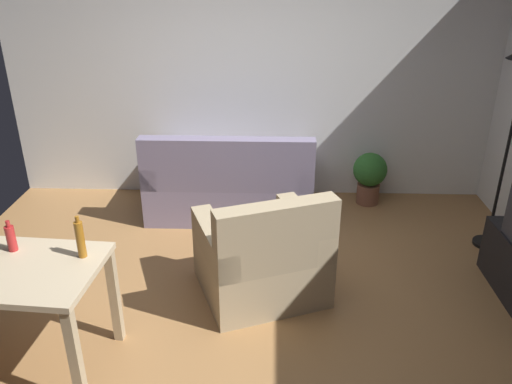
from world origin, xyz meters
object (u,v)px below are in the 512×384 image
couch (230,186)px  desk (2,281)px  armchair (263,259)px  bottle_amber (80,239)px  potted_plant (370,175)px  bottle_red (11,238)px

couch → desk: 2.56m
armchair → bottle_amber: 1.43m
potted_plant → bottle_amber: size_ratio=2.04×
bottle_red → desk: bearing=-91.8°
couch → potted_plant: bearing=-168.1°
desk → bottle_red: (0.01, 0.18, 0.20)m
desk → potted_plant: bearing=47.6°
couch → potted_plant: couch is taller
desk → potted_plant: size_ratio=2.19×
desk → potted_plant: (2.68, 2.54, -0.32)m
bottle_amber → armchair: bearing=32.8°
couch → potted_plant: 1.51m
couch → bottle_amber: bottle_amber is taller
bottle_amber → potted_plant: bearing=47.5°
couch → desk: couch is taller
couch → bottle_red: bearing=59.6°
couch → bottle_red: bottle_red is taller
armchair → bottle_red: size_ratio=5.46×
desk → armchair: size_ratio=1.09×
potted_plant → bottle_amber: 3.32m
desk → bottle_amber: (0.47, 0.13, 0.23)m
couch → bottle_amber: 2.30m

